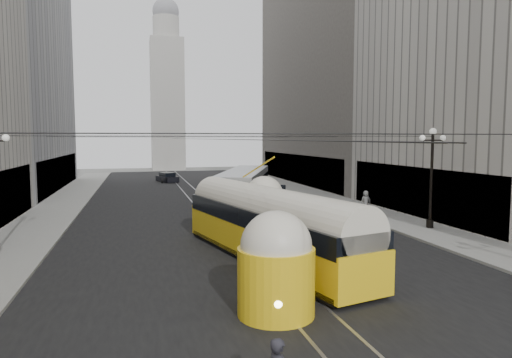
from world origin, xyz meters
TOP-DOWN VIEW (x-y plane):
  - road at (0.00, 32.50)m, footprint 20.00×85.00m
  - sidewalk_left at (-12.00, 36.00)m, footprint 4.00×72.00m
  - sidewalk_right at (12.00, 36.00)m, footprint 4.00×72.00m
  - rail_left at (-0.75, 32.50)m, footprint 0.12×85.00m
  - rail_right at (0.75, 32.50)m, footprint 0.12×85.00m
  - building_right_far at (20.00, 48.00)m, footprint 12.60×32.60m
  - distant_tower at (0.00, 80.00)m, footprint 6.00×6.00m
  - lamppost_right_mid at (12.60, 18.00)m, footprint 1.86×0.44m
  - catenary at (0.12, 31.49)m, footprint 25.00×72.00m
  - streetcar at (0.50, 13.54)m, footprint 5.85×15.86m
  - city_bus at (2.63, 27.87)m, footprint 7.18×13.62m
  - sedan_white_far at (2.59, 40.74)m, footprint 2.72×4.99m
  - sedan_dark_far at (-1.77, 54.69)m, footprint 2.94×4.40m
  - pedestrian_sidewalk_right at (11.60, 24.68)m, footprint 0.86×0.57m

SIDE VIEW (x-z plane):
  - road at x=0.00m, z-range -0.01..0.01m
  - rail_left at x=-0.75m, z-range -0.02..0.02m
  - rail_right at x=0.75m, z-range -0.02..0.02m
  - sidewalk_left at x=-12.00m, z-range 0.00..0.15m
  - sidewalk_right at x=12.00m, z-range 0.00..0.15m
  - sedan_dark_far at x=-1.77m, z-range -0.06..1.23m
  - sedan_white_far at x=2.59m, z-range -0.07..1.42m
  - pedestrian_sidewalk_right at x=11.60m, z-range 0.15..1.82m
  - streetcar at x=0.50m, z-range -0.04..3.53m
  - city_bus at x=2.63m, z-range 0.16..3.50m
  - lamppost_right_mid at x=12.60m, z-range 0.56..6.93m
  - catenary at x=0.12m, z-range 5.77..6.00m
  - distant_tower at x=0.00m, z-range -0.71..30.65m
  - building_right_far at x=20.00m, z-range 0.01..32.61m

